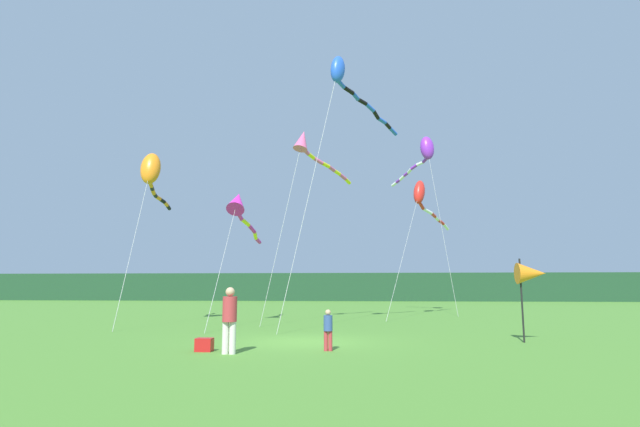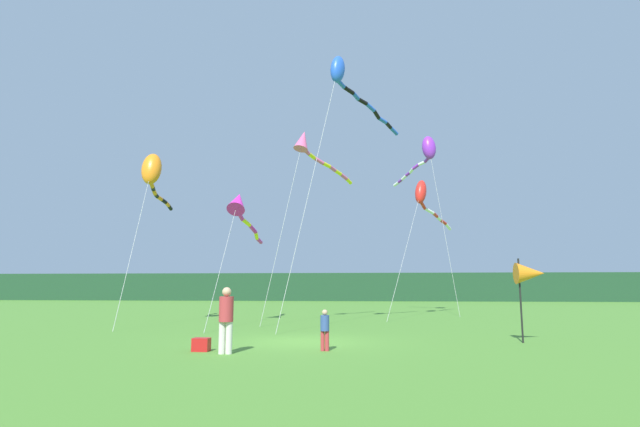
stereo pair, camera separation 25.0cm
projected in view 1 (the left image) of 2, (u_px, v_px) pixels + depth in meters
The scene contains 12 objects.
ground_plane at pixel (304, 342), 15.95m from camera, with size 120.00×120.00×0.00m, color #4C842D.
distant_treeline at pixel (348, 287), 60.53m from camera, with size 108.00×2.84×3.39m, color #1E4228.
person_adult at pixel (230, 316), 13.22m from camera, with size 0.39×0.39×1.77m.
person_child at pixel (328, 328), 13.81m from camera, with size 0.25×0.25×1.14m.
cooler_box at pixel (204, 345), 13.65m from camera, with size 0.46×0.34×0.36m, color red.
banner_flag_pole at pixel (531, 274), 16.04m from camera, with size 0.90×0.70×2.70m.
kite_magenta at pixel (239, 206), 24.79m from camera, with size 0.95×9.44×6.74m.
kite_purple at pixel (425, 151), 32.90m from camera, with size 3.47×5.76×11.79m.
kite_orange at pixel (151, 172), 24.50m from camera, with size 1.20×7.62×8.50m.
kite_red at pixel (423, 198), 30.55m from camera, with size 4.95×9.39×8.41m.
kite_rainbow at pixel (309, 147), 25.67m from camera, with size 4.00×6.37×9.87m.
kite_blue at pixel (346, 81), 23.71m from camera, with size 5.30×8.05×12.72m.
Camera 1 is at (1.99, -16.28, 1.80)m, focal length 27.52 mm.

